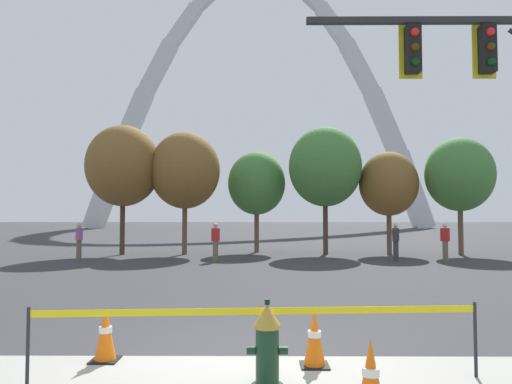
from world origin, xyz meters
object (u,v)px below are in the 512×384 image
(traffic_cone_by_hydrant, at_px, (371,378))
(monument_arch, at_px, (258,110))
(traffic_cone_mid_sidewalk, at_px, (105,334))
(traffic_cone_curb_edge, at_px, (314,338))
(pedestrian_walking_right, at_px, (79,241))
(fire_hydrant, at_px, (267,346))
(pedestrian_standing_center, at_px, (396,242))
(pedestrian_near_trees, at_px, (215,242))
(pedestrian_walking_left, at_px, (445,242))

(traffic_cone_by_hydrant, relative_size, monument_arch, 0.01)
(traffic_cone_mid_sidewalk, distance_m, traffic_cone_curb_edge, 2.75)
(monument_arch, xyz_separation_m, pedestrian_walking_right, (-7.62, -48.40, -16.45))
(pedestrian_walking_right, bearing_deg, traffic_cone_curb_edge, -59.36)
(traffic_cone_mid_sidewalk, relative_size, traffic_cone_curb_edge, 1.00)
(traffic_cone_mid_sidewalk, bearing_deg, fire_hydrant, -24.57)
(pedestrian_standing_center, height_order, pedestrian_near_trees, same)
(traffic_cone_curb_edge, height_order, pedestrian_near_trees, pedestrian_near_trees)
(fire_hydrant, bearing_deg, traffic_cone_by_hydrant, -34.85)
(pedestrian_walking_right, distance_m, pedestrian_near_trees, 5.98)
(traffic_cone_by_hydrant, xyz_separation_m, monument_arch, (-1.24, 64.18, 16.90))
(traffic_cone_curb_edge, distance_m, pedestrian_standing_center, 14.74)
(pedestrian_walking_right, bearing_deg, pedestrian_walking_left, -2.02)
(monument_arch, height_order, pedestrian_walking_right, monument_arch)
(pedestrian_walking_left, distance_m, pedestrian_near_trees, 9.58)
(pedestrian_standing_center, bearing_deg, pedestrian_walking_left, -2.37)
(traffic_cone_mid_sidewalk, bearing_deg, pedestrian_walking_left, 54.19)
(fire_hydrant, relative_size, pedestrian_near_trees, 0.62)
(monument_arch, bearing_deg, pedestrian_standing_center, -83.14)
(traffic_cone_by_hydrant, distance_m, traffic_cone_curb_edge, 1.51)
(traffic_cone_mid_sidewalk, relative_size, pedestrian_walking_right, 0.46)
(fire_hydrant, xyz_separation_m, pedestrian_walking_left, (7.66, 14.54, 0.35))
(pedestrian_walking_left, bearing_deg, fire_hydrant, -117.78)
(pedestrian_walking_right, height_order, pedestrian_near_trees, same)
(pedestrian_near_trees, bearing_deg, pedestrian_standing_center, 1.26)
(traffic_cone_curb_edge, bearing_deg, fire_hydrant, -128.68)
(fire_hydrant, xyz_separation_m, pedestrian_near_trees, (-1.92, 14.46, 0.35))
(traffic_cone_curb_edge, distance_m, monument_arch, 64.96)
(monument_arch, xyz_separation_m, pedestrian_walking_left, (7.91, -48.95, -16.45))
(traffic_cone_mid_sidewalk, distance_m, pedestrian_standing_center, 15.71)
(traffic_cone_mid_sidewalk, xyz_separation_m, traffic_cone_curb_edge, (2.74, -0.20, 0.00))
(monument_arch, bearing_deg, traffic_cone_curb_edge, -89.21)
(fire_hydrant, relative_size, traffic_cone_mid_sidewalk, 1.36)
(pedestrian_walking_left, height_order, pedestrian_walking_right, same)
(monument_arch, distance_m, pedestrian_standing_center, 51.89)
(fire_hydrant, height_order, pedestrian_walking_right, pedestrian_walking_right)
(traffic_cone_mid_sidewalk, distance_m, monument_arch, 64.79)
(traffic_cone_by_hydrant, bearing_deg, pedestrian_standing_center, 73.16)
(fire_hydrant, relative_size, pedestrian_walking_left, 0.62)
(traffic_cone_by_hydrant, xyz_separation_m, pedestrian_walking_left, (6.67, 15.23, 0.46))
(traffic_cone_mid_sidewalk, xyz_separation_m, pedestrian_walking_right, (-5.74, 14.12, 0.46))
(traffic_cone_curb_edge, xyz_separation_m, pedestrian_near_trees, (-2.54, 13.69, 0.46))
(monument_arch, bearing_deg, traffic_cone_by_hydrant, -88.89)
(traffic_cone_by_hydrant, xyz_separation_m, pedestrian_near_trees, (-2.91, 15.15, 0.46))
(fire_hydrant, bearing_deg, traffic_cone_curb_edge, 51.32)
(traffic_cone_by_hydrant, height_order, pedestrian_standing_center, pedestrian_standing_center)
(pedestrian_standing_center, height_order, pedestrian_walking_right, same)
(traffic_cone_by_hydrant, relative_size, pedestrian_standing_center, 0.46)
(fire_hydrant, relative_size, pedestrian_walking_right, 0.62)
(pedestrian_walking_right, bearing_deg, traffic_cone_by_hydrant, -60.69)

